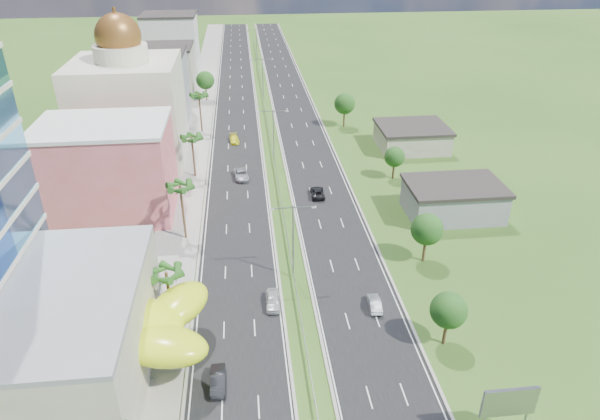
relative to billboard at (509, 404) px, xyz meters
name	(u,v)px	position (x,y,z in m)	size (l,w,h in m)	color
ground	(301,325)	(-17.00, 18.00, -4.42)	(500.00, 500.00, 0.00)	#2D5119
road_left	(236,105)	(-24.50, 108.00, -4.40)	(11.00, 260.00, 0.04)	black
road_right	(292,103)	(-9.50, 108.00, -4.40)	(11.00, 260.00, 0.04)	black
sidewalk_left	(200,106)	(-34.00, 108.00, -4.36)	(7.00, 260.00, 0.12)	gray
median_guardrail	(268,124)	(-17.00, 89.99, -3.80)	(0.10, 216.06, 0.76)	gray
streetlight_median_b	(293,235)	(-17.00, 28.00, 2.33)	(6.04, 0.25, 11.00)	gray
streetlight_median_c	(273,131)	(-17.00, 68.00, 2.33)	(6.04, 0.25, 11.00)	gray
streetlight_median_d	(263,74)	(-17.00, 113.00, 2.33)	(6.04, 0.25, 11.00)	gray
streetlight_median_e	(256,42)	(-17.00, 158.00, 2.33)	(6.04, 0.25, 11.00)	gray
lime_canopy	(120,326)	(-37.00, 14.00, 0.57)	(18.00, 15.00, 7.40)	#CBE416
pink_shophouse	(108,171)	(-45.00, 50.00, 3.08)	(20.00, 15.00, 15.00)	#D25656
domed_building	(129,105)	(-45.00, 73.00, 6.93)	(20.00, 20.00, 28.70)	beige
midrise_grey	(153,88)	(-44.00, 98.00, 3.58)	(16.00, 15.00, 16.00)	gray
midrise_beige	(164,72)	(-44.00, 120.00, 2.08)	(16.00, 15.00, 13.00)	#9D9881
midrise_white	(172,46)	(-44.00, 143.00, 4.58)	(16.00, 15.00, 18.00)	silver
billboard	(509,404)	(0.00, 0.00, 0.00)	(5.20, 0.35, 6.20)	gray
shed_near	(453,201)	(11.00, 43.00, -1.92)	(15.00, 10.00, 5.00)	gray
shed_far	(412,138)	(13.00, 73.00, -2.22)	(14.00, 12.00, 4.40)	#9D9881
palm_tree_b	(166,275)	(-32.50, 20.00, 2.64)	(3.60, 3.60, 8.10)	#47301C
palm_tree_c	(180,189)	(-32.50, 40.00, 4.08)	(3.60, 3.60, 9.60)	#47301C
palm_tree_d	(192,139)	(-32.50, 63.00, 3.12)	(3.60, 3.60, 8.60)	#47301C
palm_tree_e	(199,97)	(-32.50, 88.00, 3.89)	(3.60, 3.60, 9.40)	#47301C
leafy_tree_lfar	(205,80)	(-32.50, 113.00, 1.16)	(4.90, 4.90, 8.05)	#47301C
leafy_tree_ra	(449,310)	(-1.00, 13.00, 0.35)	(4.20, 4.20, 6.90)	#47301C
leafy_tree_rb	(427,229)	(2.00, 30.00, 0.76)	(4.55, 4.55, 7.47)	#47301C
leafy_tree_rc	(395,157)	(5.00, 58.00, -0.05)	(3.85, 3.85, 6.33)	#47301C
leafy_tree_rd	(345,104)	(1.00, 88.00, 1.16)	(4.90, 4.90, 8.05)	#47301C
car_white_near_left	(273,300)	(-20.20, 22.08, -3.62)	(1.79, 4.46, 1.52)	silver
car_dark_left	(218,381)	(-26.77, 9.24, -3.64)	(1.57, 4.50, 1.48)	black
car_silver_mid_left	(241,174)	(-23.74, 61.16, -3.62)	(2.53, 5.49, 1.52)	#9D9FA4
car_yellow_far_left	(234,139)	(-25.03, 80.46, -3.69)	(1.93, 4.75, 1.38)	yellow
car_silver_right	(374,303)	(-7.49, 20.18, -3.71)	(1.42, 4.08, 1.34)	#AAABB2
car_dark_far_right	(318,192)	(-10.32, 52.07, -3.68)	(2.32, 5.04, 1.40)	black
motorcycle	(202,290)	(-29.30, 25.42, -3.71)	(0.64, 2.11, 1.35)	black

